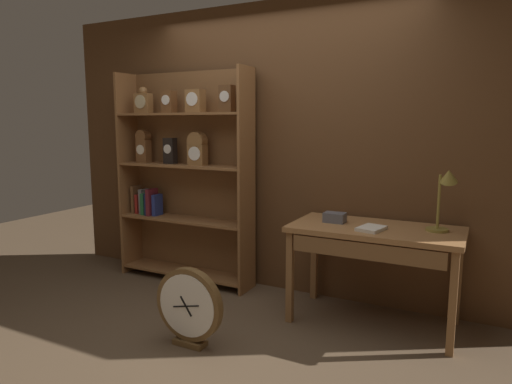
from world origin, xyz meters
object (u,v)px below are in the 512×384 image
(workbench, at_px, (374,239))
(desk_lamp, at_px, (445,192))
(toolbox_small, at_px, (335,217))
(open_repair_manual, at_px, (371,228))
(bookshelf, at_px, (183,173))
(round_clock_large, at_px, (189,307))

(workbench, distance_m, desk_lamp, 0.61)
(toolbox_small, height_order, open_repair_manual, toolbox_small)
(desk_lamp, bearing_deg, open_repair_manual, -161.48)
(bookshelf, distance_m, round_clock_large, 1.62)
(desk_lamp, bearing_deg, bookshelf, 176.48)
(toolbox_small, bearing_deg, open_repair_manual, -23.09)
(workbench, bearing_deg, bookshelf, 173.61)
(toolbox_small, xyz_separation_m, round_clock_large, (-0.72, -0.97, -0.52))
(bookshelf, relative_size, round_clock_large, 3.63)
(workbench, distance_m, round_clock_large, 1.45)
(bookshelf, height_order, round_clock_large, bookshelf)
(desk_lamp, bearing_deg, toolbox_small, -178.50)
(toolbox_small, distance_m, round_clock_large, 1.31)
(desk_lamp, distance_m, round_clock_large, 1.97)
(bookshelf, distance_m, desk_lamp, 2.38)
(toolbox_small, relative_size, open_repair_manual, 0.75)
(bookshelf, relative_size, open_repair_manual, 9.20)
(workbench, xyz_separation_m, toolbox_small, (-0.33, 0.05, 0.13))
(desk_lamp, relative_size, round_clock_large, 0.86)
(toolbox_small, bearing_deg, desk_lamp, 1.50)
(round_clock_large, bearing_deg, open_repair_manual, 38.65)
(workbench, relative_size, desk_lamp, 2.63)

